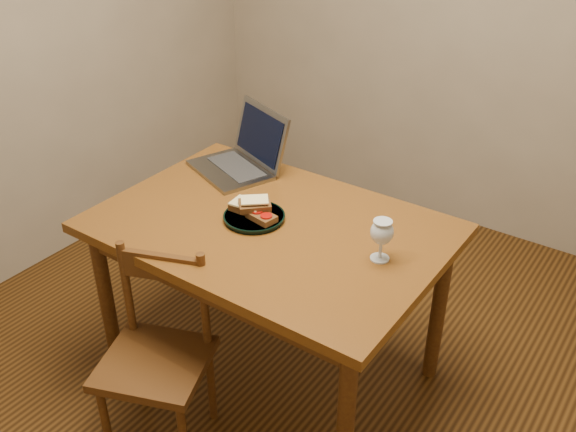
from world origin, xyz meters
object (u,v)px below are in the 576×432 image
Objects in this scene: table at (270,243)px; milk_glass at (381,240)px; chair at (156,349)px; plate at (254,217)px; laptop at (245,153)px.

table is 8.34× the size of milk_glass.
chair is 1.99× the size of plate.
chair is at bearing -136.97° from milk_glass.
laptop is (-0.24, 0.84, 0.38)m from chair.
table is 0.52m from laptop.
plate is at bearing -25.91° from laptop.
plate is 0.52m from milk_glass.
milk_glass reaches higher than chair.
milk_glass is at bearing 1.79° from laptop.
plate is (-0.07, -0.01, 0.10)m from table.
plate reaches higher than chair.
milk_glass is (0.52, 0.04, 0.07)m from plate.
chair reaches higher than table.
table is 0.48m from milk_glass.
table is at bearing -19.40° from laptop.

